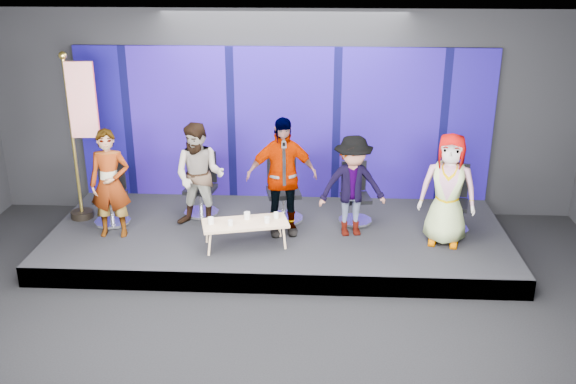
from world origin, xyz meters
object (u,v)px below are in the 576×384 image
chair_a (112,203)px  panelist_d (352,186)px  panelist_b (199,176)px  panelist_e (448,190)px  coffee_table (245,224)px  mug_e (276,215)px  mug_a (211,221)px  mug_d (267,220)px  chair_c (283,198)px  chair_d (355,203)px  panelist_c (282,177)px  chair_e (451,209)px  mug_c (247,216)px  panelist_a (110,184)px  chair_b (202,194)px  flag_stand (81,134)px  mug_b (231,223)px

chair_a → panelist_d: size_ratio=0.66×
panelist_b → panelist_e: 3.72m
coffee_table → mug_e: size_ratio=15.09×
mug_a → mug_d: 0.81m
chair_c → chair_d: size_ratio=1.17×
panelist_c → chair_e: panelist_c is taller
chair_d → mug_c: chair_d is taller
panelist_d → panelist_a: bearing=174.1°
chair_b → panelist_d: (2.41, -0.69, 0.44)m
mug_a → mug_e: bearing=16.3°
chair_d → coffee_table: chair_d is taller
panelist_c → panelist_a: bearing=174.1°
panelist_c → mug_a: 1.25m
panelist_e → mug_a: 3.45m
flag_stand → chair_a: bearing=-22.9°
panelist_c → flag_stand: flag_stand is taller
chair_a → chair_c: bearing=1.1°
chair_a → chair_c: (2.70, 0.26, 0.03)m
panelist_c → chair_d: (1.13, 0.49, -0.59)m
chair_d → panelist_c: bearing=-165.9°
chair_d → mug_c: bearing=-160.9°
panelist_a → mug_a: bearing=-18.1°
chair_b → chair_d: (2.49, -0.20, -0.02)m
chair_a → mug_b: bearing=-28.2°
chair_c → mug_b: size_ratio=13.31×
panelist_c → panelist_d: 1.06m
chair_e → panelist_e: panelist_e is taller
panelist_b → mug_e: 1.38m
chair_d → mug_a: bearing=-162.2°
chair_a → chair_d: chair_a is taller
panelist_b → chair_e: (3.88, 0.05, -0.49)m
panelist_c → mug_d: size_ratio=19.57×
panelist_b → chair_d: 2.48m
mug_b → mug_e: mug_e is taller
chair_c → chair_e: bearing=-16.7°
panelist_e → flag_stand: (-5.56, 0.63, 0.58)m
panelist_d → coffee_table: panelist_d is taller
chair_a → chair_e: size_ratio=0.99×
chair_e → coffee_table: chair_e is taller
mug_b → mug_c: size_ratio=0.79×
chair_c → panelist_e: 2.58m
panelist_e → panelist_d: bearing=-176.2°
coffee_table → mug_c: size_ratio=12.36×
mug_b → mug_e: size_ratio=0.96×
panelist_e → flag_stand: flag_stand is taller
panelist_d → mug_b: size_ratio=18.41×
mug_d → mug_e: 0.22m
coffee_table → mug_a: 0.50m
chair_b → panelist_d: bearing=-8.2°
panelist_d → panelist_e: panelist_e is taller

